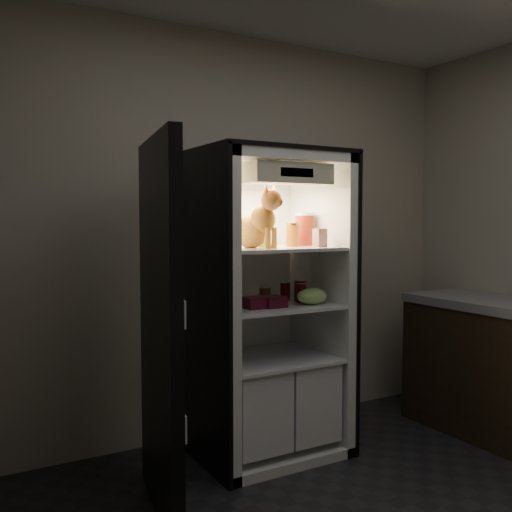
# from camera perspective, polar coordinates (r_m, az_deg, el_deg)

# --- Properties ---
(room_shell) EXTENTS (3.60, 3.60, 3.60)m
(room_shell) POSITION_cam_1_polar(r_m,az_deg,el_deg) (2.45, 17.75, 7.33)
(room_shell) COLOR white
(room_shell) RESTS_ON floor
(refrigerator) EXTENTS (0.90, 0.72, 1.88)m
(refrigerator) POSITION_cam_1_polar(r_m,az_deg,el_deg) (3.59, 0.80, -7.00)
(refrigerator) COLOR white
(refrigerator) RESTS_ON floor
(fridge_door) EXTENTS (0.22, 0.87, 1.85)m
(fridge_door) POSITION_cam_1_polar(r_m,az_deg,el_deg) (2.82, -9.58, -7.47)
(fridge_door) COLOR black
(fridge_door) RESTS_ON floor
(tabby_cat) EXTENTS (0.34, 0.36, 0.37)m
(tabby_cat) POSITION_cam_1_polar(r_m,az_deg,el_deg) (3.34, 0.13, 3.18)
(tabby_cat) COLOR #C77619
(tabby_cat) RESTS_ON refrigerator
(parmesan_shaker) EXTENTS (0.07, 0.07, 0.18)m
(parmesan_shaker) POSITION_cam_1_polar(r_m,az_deg,el_deg) (3.49, 0.82, 2.40)
(parmesan_shaker) COLOR #23802D
(parmesan_shaker) RESTS_ON refrigerator
(mayo_tub) EXTENTS (0.08, 0.08, 0.12)m
(mayo_tub) POSITION_cam_1_polar(r_m,az_deg,el_deg) (3.59, 1.21, 1.95)
(mayo_tub) COLOR white
(mayo_tub) RESTS_ON refrigerator
(salsa_jar) EXTENTS (0.08, 0.08, 0.15)m
(salsa_jar) POSITION_cam_1_polar(r_m,az_deg,el_deg) (3.52, 3.69, 2.14)
(salsa_jar) COLOR maroon
(salsa_jar) RESTS_ON refrigerator
(pepper_jar) EXTENTS (0.12, 0.12, 0.21)m
(pepper_jar) POSITION_cam_1_polar(r_m,az_deg,el_deg) (3.66, 4.90, 2.68)
(pepper_jar) COLOR #A13115
(pepper_jar) RESTS_ON refrigerator
(cream_carton) EXTENTS (0.07, 0.07, 0.11)m
(cream_carton) POSITION_cam_1_polar(r_m,az_deg,el_deg) (3.47, 6.40, 1.83)
(cream_carton) COLOR beige
(cream_carton) RESTS_ON refrigerator
(soda_can_a) EXTENTS (0.06, 0.06, 0.12)m
(soda_can_a) POSITION_cam_1_polar(r_m,az_deg,el_deg) (3.66, 2.93, -3.54)
(soda_can_a) COLOR black
(soda_can_a) RESTS_ON refrigerator
(soda_can_b) EXTENTS (0.08, 0.08, 0.14)m
(soda_can_b) POSITION_cam_1_polar(r_m,az_deg,el_deg) (3.60, 4.44, -3.48)
(soda_can_b) COLOR black
(soda_can_b) RESTS_ON refrigerator
(soda_can_c) EXTENTS (0.07, 0.07, 0.12)m
(soda_can_c) POSITION_cam_1_polar(r_m,az_deg,el_deg) (3.58, 4.53, -3.66)
(soda_can_c) COLOR black
(soda_can_c) RESTS_ON refrigerator
(condiment_jar) EXTENTS (0.07, 0.07, 0.10)m
(condiment_jar) POSITION_cam_1_polar(r_m,az_deg,el_deg) (3.59, 0.91, -3.80)
(condiment_jar) COLOR #503217
(condiment_jar) RESTS_ON refrigerator
(grape_bag) EXTENTS (0.20, 0.14, 0.10)m
(grape_bag) POSITION_cam_1_polar(r_m,az_deg,el_deg) (3.50, 5.62, -4.02)
(grape_bag) COLOR #83C059
(grape_bag) RESTS_ON refrigerator
(berry_box_left) EXTENTS (0.13, 0.13, 0.07)m
(berry_box_left) POSITION_cam_1_polar(r_m,az_deg,el_deg) (3.33, -0.14, -4.67)
(berry_box_left) COLOR #4B0C1B
(berry_box_left) RESTS_ON refrigerator
(berry_box_right) EXTENTS (0.13, 0.13, 0.07)m
(berry_box_right) POSITION_cam_1_polar(r_m,az_deg,el_deg) (3.37, 1.71, -4.59)
(berry_box_right) COLOR #4B0C1B
(berry_box_right) RESTS_ON refrigerator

